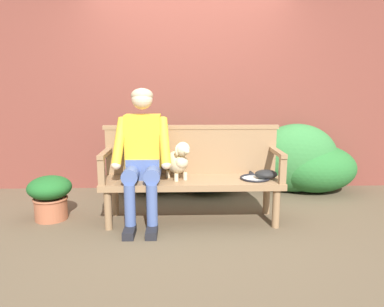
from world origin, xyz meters
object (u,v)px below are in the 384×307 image
at_px(person_seated, 143,151).
at_px(potted_plant, 50,195).
at_px(garden_bench, 192,184).
at_px(tennis_racket, 254,177).
at_px(dog_on_bench, 178,160).
at_px(baseball_glove, 266,174).

distance_m(person_seated, potted_plant, 1.05).
height_order(garden_bench, potted_plant, potted_plant).
xyz_separation_m(garden_bench, tennis_racket, (0.61, -0.00, 0.07)).
relative_size(person_seated, dog_on_bench, 3.45).
xyz_separation_m(baseball_glove, potted_plant, (-2.13, 0.12, -0.23)).
bearing_deg(dog_on_bench, person_seated, 178.37).
xyz_separation_m(person_seated, baseball_glove, (1.19, -0.02, -0.23)).
bearing_deg(garden_bench, tennis_racket, -0.27).
height_order(person_seated, baseball_glove, person_seated).
relative_size(tennis_racket, potted_plant, 1.26).
bearing_deg(baseball_glove, potted_plant, 173.94).
height_order(tennis_racket, potted_plant, tennis_racket).
xyz_separation_m(person_seated, dog_on_bench, (0.34, -0.01, -0.09)).
xyz_separation_m(dog_on_bench, baseball_glove, (0.85, -0.01, -0.14)).
bearing_deg(garden_bench, potted_plant, 176.12).
height_order(baseball_glove, potted_plant, baseball_glove).
xyz_separation_m(dog_on_bench, tennis_racket, (0.74, 0.02, -0.18)).
xyz_separation_m(person_seated, tennis_racket, (1.08, 0.01, -0.27)).
distance_m(garden_bench, person_seated, 0.58).
distance_m(dog_on_bench, tennis_racket, 0.77).
bearing_deg(person_seated, baseball_glove, -0.83).
bearing_deg(person_seated, dog_on_bench, -1.63).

